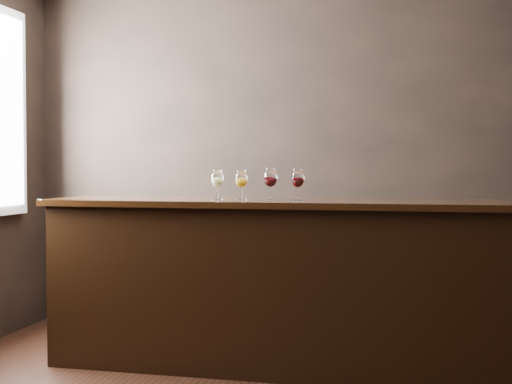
% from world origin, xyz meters
% --- Properties ---
extents(room_shell, '(5.02, 4.52, 2.81)m').
position_xyz_m(room_shell, '(-0.23, 0.11, 1.81)').
color(room_shell, black).
rests_on(room_shell, ground).
extents(bar_counter, '(3.06, 0.70, 1.07)m').
position_xyz_m(bar_counter, '(-0.20, 1.19, 0.53)').
color(bar_counter, black).
rests_on(bar_counter, ground).
extents(bar_top, '(3.16, 0.77, 0.04)m').
position_xyz_m(bar_top, '(-0.20, 1.19, 1.09)').
color(bar_top, black).
rests_on(bar_top, bar_counter).
extents(back_bar_shelf, '(2.60, 0.40, 0.93)m').
position_xyz_m(back_bar_shelf, '(-0.42, 2.03, 0.47)').
color(back_bar_shelf, black).
rests_on(back_bar_shelf, ground).
extents(glass_white, '(0.08, 0.08, 0.20)m').
position_xyz_m(glass_white, '(-0.64, 1.18, 1.24)').
color(glass_white, white).
rests_on(glass_white, bar_top).
extents(glass_amber, '(0.08, 0.08, 0.19)m').
position_xyz_m(glass_amber, '(-0.48, 1.16, 1.24)').
color(glass_amber, white).
rests_on(glass_amber, bar_top).
extents(glass_red_a, '(0.09, 0.09, 0.21)m').
position_xyz_m(glass_red_a, '(-0.29, 1.18, 1.25)').
color(glass_red_a, white).
rests_on(glass_red_a, bar_top).
extents(glass_red_b, '(0.09, 0.09, 0.20)m').
position_xyz_m(glass_red_b, '(-0.11, 1.18, 1.24)').
color(glass_red_b, white).
rests_on(glass_red_b, bar_top).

